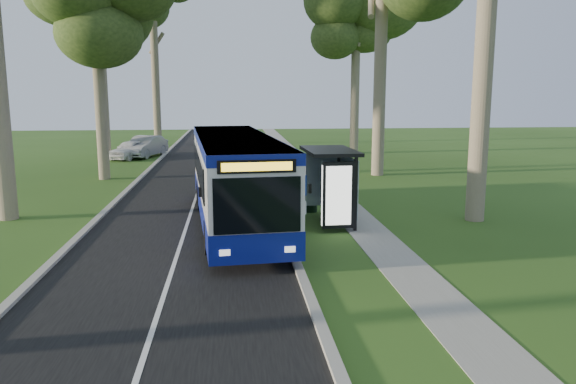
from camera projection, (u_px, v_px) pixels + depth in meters
name	position (u px, v px, depth m)	size (l,w,h in m)	color
ground	(301.00, 276.00, 15.08)	(120.00, 120.00, 0.00)	#2B4D18
road	(194.00, 205.00, 24.53)	(7.00, 100.00, 0.02)	black
kerb_east	(273.00, 202.00, 24.86)	(0.25, 100.00, 0.12)	#9E9B93
kerb_west	(112.00, 205.00, 24.17)	(0.25, 100.00, 0.12)	#9E9B93
centre_line	(194.00, 205.00, 24.52)	(0.12, 100.00, 0.01)	white
footpath	(340.00, 202.00, 25.17)	(1.50, 100.00, 0.02)	gray
bus	(235.00, 179.00, 20.73)	(3.69, 12.63, 3.30)	white
bus_stop_sign	(304.00, 203.00, 17.05)	(0.13, 0.35, 2.47)	gray
bus_shelter	(336.00, 173.00, 20.46)	(1.87, 3.32, 2.80)	black
litter_bin	(311.00, 199.00, 23.10)	(0.58, 0.58, 1.02)	black
car_white	(131.00, 150.00, 41.18)	(1.64, 4.07, 1.39)	white
car_silver	(145.00, 147.00, 42.34)	(1.68, 4.82, 1.59)	#95969C
tree_west_c	(95.00, 3.00, 30.12)	(5.20, 5.20, 12.93)	#7A6B56
tree_west_e	(153.00, 11.00, 49.36)	(5.20, 5.20, 16.00)	#7A6B56
tree_east_d	(357.00, 2.00, 43.18)	(5.20, 5.20, 15.77)	#7A6B56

